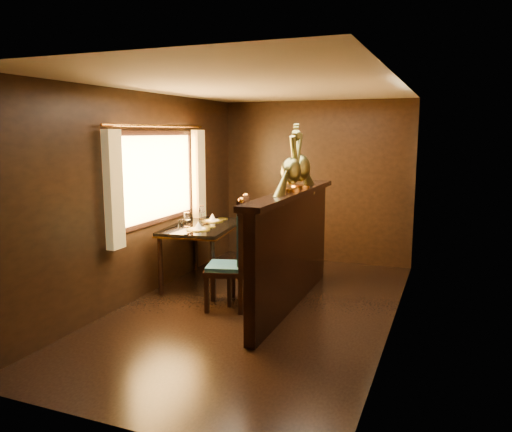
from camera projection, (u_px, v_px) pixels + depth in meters
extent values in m
plane|color=black|center=(256.00, 310.00, 5.73)|extent=(5.00, 5.00, 0.00)
cube|color=black|center=(315.00, 182.00, 7.81)|extent=(3.00, 0.04, 2.50)
cube|color=black|center=(114.00, 252.00, 3.23)|extent=(3.00, 0.04, 2.50)
cube|color=black|center=(142.00, 196.00, 6.07)|extent=(0.04, 5.00, 2.50)
cube|color=black|center=(396.00, 210.00, 4.98)|extent=(0.04, 5.00, 2.50)
cube|color=beige|center=(256.00, 86.00, 5.32)|extent=(3.00, 5.00, 0.04)
cube|color=#FFC672|center=(156.00, 178.00, 6.31)|extent=(0.01, 1.70, 1.05)
cube|color=gold|center=(114.00, 190.00, 5.40)|extent=(0.10, 0.22, 1.30)
cube|color=gold|center=(199.00, 176.00, 7.17)|extent=(0.10, 0.22, 1.30)
cylinder|color=orange|center=(159.00, 126.00, 6.18)|extent=(0.03, 2.20, 0.03)
cube|color=black|center=(292.00, 252.00, 5.78)|extent=(0.12, 2.60, 1.30)
cube|color=#383419|center=(287.00, 247.00, 5.79)|extent=(0.02, 2.20, 0.95)
cube|color=black|center=(293.00, 193.00, 5.67)|extent=(0.26, 2.70, 0.06)
cube|color=black|center=(203.00, 226.00, 6.62)|extent=(0.97, 1.43, 0.04)
cube|color=orange|center=(203.00, 229.00, 6.63)|extent=(0.99, 1.45, 0.02)
cylinder|color=black|center=(160.00, 266.00, 6.19)|extent=(0.06, 0.06, 0.74)
cylinder|color=black|center=(212.00, 270.00, 6.03)|extent=(0.06, 0.06, 0.74)
cylinder|color=black|center=(195.00, 245.00, 7.35)|extent=(0.06, 0.06, 0.74)
cylinder|color=black|center=(240.00, 248.00, 7.19)|extent=(0.06, 0.06, 0.74)
cylinder|color=gold|center=(198.00, 229.00, 6.30)|extent=(0.30, 0.30, 0.01)
cone|color=silver|center=(198.00, 225.00, 6.29)|extent=(0.11, 0.11, 0.10)
cylinder|color=gold|center=(212.00, 221.00, 6.89)|extent=(0.30, 0.30, 0.01)
cone|color=silver|center=(212.00, 217.00, 6.88)|extent=(0.11, 0.11, 0.10)
cylinder|color=silver|center=(179.00, 222.00, 6.66)|extent=(0.03, 0.03, 0.06)
cylinder|color=silver|center=(182.00, 222.00, 6.70)|extent=(0.03, 0.03, 0.06)
cube|color=black|center=(226.00, 271.00, 5.73)|extent=(0.57, 0.57, 0.06)
cube|color=#123951|center=(226.00, 266.00, 5.73)|extent=(0.52, 0.52, 0.05)
cube|color=#123951|center=(244.00, 238.00, 5.65)|extent=(0.13, 0.36, 0.60)
cube|color=black|center=(207.00, 295.00, 5.61)|extent=(0.05, 0.05, 0.42)
cube|color=black|center=(241.00, 296.00, 5.56)|extent=(0.05, 0.05, 0.42)
cube|color=black|center=(213.00, 285.00, 5.98)|extent=(0.05, 0.05, 0.42)
cube|color=black|center=(245.00, 286.00, 5.94)|extent=(0.05, 0.05, 0.42)
sphere|color=orange|center=(241.00, 201.00, 5.38)|extent=(0.07, 0.07, 0.07)
sphere|color=orange|center=(246.00, 196.00, 5.76)|extent=(0.07, 0.07, 0.07)
cube|color=black|center=(246.00, 270.00, 5.92)|extent=(0.51, 0.51, 0.05)
cube|color=#123951|center=(246.00, 267.00, 5.91)|extent=(0.46, 0.46, 0.05)
cube|color=#123951|center=(261.00, 242.00, 5.84)|extent=(0.12, 0.32, 0.53)
cube|color=black|center=(229.00, 292.00, 5.80)|extent=(0.05, 0.05, 0.37)
cube|color=black|center=(259.00, 292.00, 5.77)|extent=(0.05, 0.05, 0.37)
cube|color=black|center=(234.00, 283.00, 6.14)|extent=(0.05, 0.05, 0.37)
cube|color=black|center=(261.00, 284.00, 6.11)|extent=(0.05, 0.05, 0.37)
sphere|color=orange|center=(260.00, 210.00, 5.61)|extent=(0.06, 0.06, 0.06)
sphere|color=orange|center=(262.00, 206.00, 5.95)|extent=(0.06, 0.06, 0.06)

